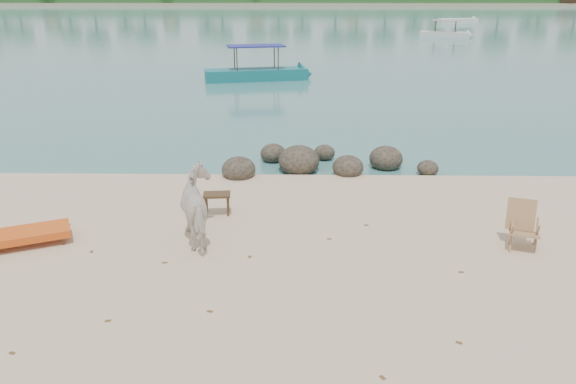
# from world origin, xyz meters

# --- Properties ---
(water) EXTENTS (400.00, 400.00, 0.00)m
(water) POSITION_xyz_m (0.00, 90.00, 0.00)
(water) COLOR #3B7674
(water) RESTS_ON ground
(far_shore) EXTENTS (420.00, 90.00, 1.40)m
(far_shore) POSITION_xyz_m (0.00, 170.00, 0.00)
(far_shore) COLOR tan
(far_shore) RESTS_ON ground
(boulders) EXTENTS (6.18, 2.79, 0.90)m
(boulders) POSITION_xyz_m (1.40, 6.68, 0.17)
(boulders) COLOR black
(boulders) RESTS_ON ground
(cow) EXTENTS (1.38, 1.94, 1.50)m
(cow) POSITION_xyz_m (-1.15, 1.70, 0.75)
(cow) COLOR silver
(cow) RESTS_ON ground
(side_table) EXTENTS (0.66, 0.46, 0.51)m
(side_table) POSITION_xyz_m (-1.03, 3.09, 0.25)
(side_table) COLOR #332214
(side_table) RESTS_ON ground
(lounge_chair) EXTENTS (2.41, 1.68, 0.68)m
(lounge_chair) POSITION_xyz_m (-4.82, 1.37, 0.34)
(lounge_chair) COLOR #CD6518
(lounge_chair) RESTS_ON ground
(deck_chair) EXTENTS (0.79, 0.83, 0.96)m
(deck_chair) POSITION_xyz_m (5.45, 1.38, 0.48)
(deck_chair) COLOR #9E7C4F
(deck_chair) RESTS_ON ground
(boat_near) EXTENTS (6.57, 2.80, 3.12)m
(boat_near) POSITION_xyz_m (-1.50, 22.86, 1.56)
(boat_near) COLOR #12666E
(boat_near) RESTS_ON water
(boat_mid) EXTENTS (5.58, 2.82, 2.67)m
(boat_mid) POSITION_xyz_m (15.68, 49.85, 1.34)
(boat_mid) COLOR silver
(boat_mid) RESTS_ON water
(boat_far) EXTENTS (6.40, 3.14, 0.73)m
(boat_far) POSITION_xyz_m (22.48, 70.64, 0.36)
(boat_far) COLOR silver
(boat_far) RESTS_ON water
(dead_leaves) EXTENTS (8.33, 5.31, 0.00)m
(dead_leaves) POSITION_xyz_m (-0.20, 0.02, 0.00)
(dead_leaves) COLOR brown
(dead_leaves) RESTS_ON ground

